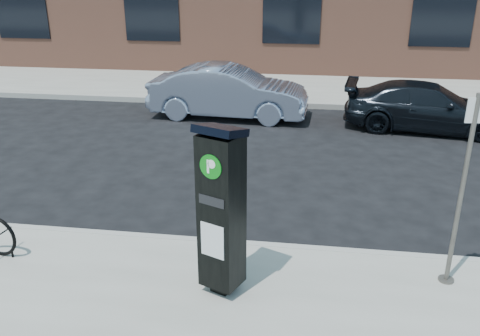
% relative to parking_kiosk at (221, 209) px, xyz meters
% --- Properties ---
extents(ground, '(120.00, 120.00, 0.00)m').
position_rel_parking_kiosk_xyz_m(ground, '(0.13, 1.17, -1.24)').
color(ground, black).
rests_on(ground, ground).
extents(sidewalk_far, '(60.00, 12.00, 0.15)m').
position_rel_parking_kiosk_xyz_m(sidewalk_far, '(0.13, 15.17, -1.17)').
color(sidewalk_far, gray).
rests_on(sidewalk_far, ground).
extents(curb_near, '(60.00, 0.12, 0.16)m').
position_rel_parking_kiosk_xyz_m(curb_near, '(0.13, 1.15, -1.17)').
color(curb_near, '#9E9B93').
rests_on(curb_near, ground).
extents(curb_far, '(60.00, 0.12, 0.16)m').
position_rel_parking_kiosk_xyz_m(curb_far, '(0.13, 9.19, -1.17)').
color(curb_far, '#9E9B93').
rests_on(curb_far, ground).
extents(parking_kiosk, '(0.62, 0.59, 2.13)m').
position_rel_parking_kiosk_xyz_m(parking_kiosk, '(0.00, 0.00, 0.00)').
color(parking_kiosk, black).
rests_on(parking_kiosk, sidewalk_near).
extents(sign_pole, '(0.21, 0.19, 2.40)m').
position_rel_parking_kiosk_xyz_m(sign_pole, '(2.75, 0.58, 0.10)').
color(sign_pole, '#514B47').
rests_on(sign_pole, sidewalk_near).
extents(car_silver, '(4.25, 1.67, 1.38)m').
position_rel_parking_kiosk_xyz_m(car_silver, '(-1.24, 8.00, -0.55)').
color(car_silver, '#919DB9').
rests_on(car_silver, ground).
extents(car_dark, '(4.19, 2.15, 1.16)m').
position_rel_parking_kiosk_xyz_m(car_dark, '(3.80, 7.57, -0.66)').
color(car_dark, black).
rests_on(car_dark, ground).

